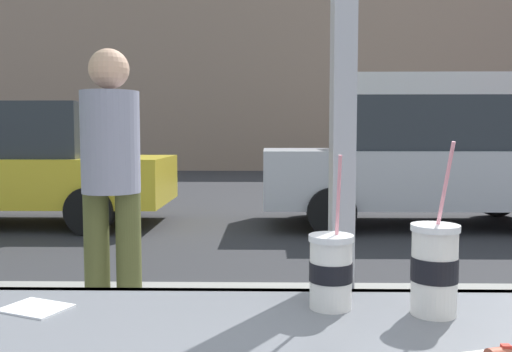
{
  "coord_description": "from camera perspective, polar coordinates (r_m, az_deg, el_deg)",
  "views": [
    {
      "loc": [
        -0.17,
        -1.12,
        1.32
      ],
      "look_at": [
        -0.24,
        2.68,
        1.03
      ],
      "focal_mm": 37.36,
      "sensor_mm": 36.0,
      "label": 1
    }
  ],
  "objects": [
    {
      "name": "ground_plane",
      "position": [
        9.21,
        2.1,
        -3.81
      ],
      "size": [
        60.0,
        60.0,
        0.0
      ],
      "primitive_type": "plane",
      "color": "#2D2D30"
    },
    {
      "name": "napkin_wrapper",
      "position": [
        1.15,
        -22.5,
        -12.94
      ],
      "size": [
        0.15,
        0.13,
        0.0
      ],
      "primitive_type": "cube",
      "rotation": [
        0.0,
        0.0,
        -0.39
      ],
      "color": "white",
      "rests_on": "window_counter"
    },
    {
      "name": "pedestrian",
      "position": [
        3.06,
        -15.25,
        0.01
      ],
      "size": [
        0.32,
        0.32,
        1.63
      ],
      "color": "#484C26",
      "rests_on": "sidewalk_strip"
    },
    {
      "name": "soda_cup_right",
      "position": [
        1.07,
        8.01,
        -9.93
      ],
      "size": [
        0.09,
        0.09,
        0.3
      ],
      "color": "white",
      "rests_on": "window_counter"
    },
    {
      "name": "parked_car_yellow",
      "position": [
        8.61,
        -24.67,
        1.15
      ],
      "size": [
        4.61,
        1.92,
        1.77
      ],
      "color": "gold",
      "rests_on": "ground"
    },
    {
      "name": "soda_cup_left",
      "position": [
        1.07,
        18.55,
        -9.32
      ],
      "size": [
        0.09,
        0.09,
        0.33
      ],
      "color": "silver",
      "rests_on": "window_counter"
    },
    {
      "name": "building_facade_far",
      "position": [
        20.19,
        1.55,
        9.6
      ],
      "size": [
        28.0,
        1.2,
        6.28
      ],
      "primitive_type": "cube",
      "color": "gray",
      "rests_on": "ground"
    },
    {
      "name": "box_truck",
      "position": [
        13.54,
        23.52,
        4.79
      ],
      "size": [
        7.05,
        2.44,
        2.65
      ],
      "color": "silver",
      "rests_on": "ground"
    },
    {
      "name": "parked_car_silver",
      "position": [
        8.09,
        17.59,
        1.41
      ],
      "size": [
        4.66,
        1.98,
        1.84
      ],
      "color": "#BCBCC1",
      "rests_on": "ground"
    }
  ]
}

